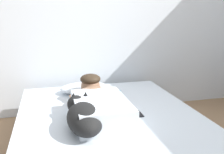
{
  "coord_description": "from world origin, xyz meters",
  "views": [
    {
      "loc": [
        -0.67,
        -1.52,
        1.24
      ],
      "look_at": [
        -0.09,
        0.78,
        0.64
      ],
      "focal_mm": 40.71,
      "sensor_mm": 36.0,
      "label": 1
    }
  ],
  "objects_px": {
    "pillow": "(84,88)",
    "coffee_cup": "(114,92)",
    "person_lying": "(98,102)",
    "cell_phone": "(138,114)",
    "dog": "(84,116)",
    "bed": "(109,134)"
  },
  "relations": [
    {
      "from": "coffee_cup",
      "to": "cell_phone",
      "type": "bearing_deg",
      "value": -82.31
    },
    {
      "from": "dog",
      "to": "coffee_cup",
      "type": "bearing_deg",
      "value": 59.78
    },
    {
      "from": "bed",
      "to": "coffee_cup",
      "type": "bearing_deg",
      "value": 70.63
    },
    {
      "from": "coffee_cup",
      "to": "cell_phone",
      "type": "distance_m",
      "value": 0.55
    },
    {
      "from": "pillow",
      "to": "cell_phone",
      "type": "bearing_deg",
      "value": -63.28
    },
    {
      "from": "dog",
      "to": "cell_phone",
      "type": "bearing_deg",
      "value": 19.45
    },
    {
      "from": "person_lying",
      "to": "cell_phone",
      "type": "height_order",
      "value": "person_lying"
    },
    {
      "from": "person_lying",
      "to": "dog",
      "type": "distance_m",
      "value": 0.31
    },
    {
      "from": "dog",
      "to": "coffee_cup",
      "type": "relative_size",
      "value": 4.6
    },
    {
      "from": "dog",
      "to": "coffee_cup",
      "type": "height_order",
      "value": "dog"
    },
    {
      "from": "bed",
      "to": "dog",
      "type": "bearing_deg",
      "value": -135.11
    },
    {
      "from": "dog",
      "to": "cell_phone",
      "type": "xyz_separation_m",
      "value": [
        0.49,
        0.17,
        -0.1
      ]
    },
    {
      "from": "pillow",
      "to": "dog",
      "type": "height_order",
      "value": "dog"
    },
    {
      "from": "person_lying",
      "to": "cell_phone",
      "type": "relative_size",
      "value": 6.57
    },
    {
      "from": "dog",
      "to": "person_lying",
      "type": "bearing_deg",
      "value": 59.52
    },
    {
      "from": "dog",
      "to": "pillow",
      "type": "bearing_deg",
      "value": 81.64
    },
    {
      "from": "coffee_cup",
      "to": "person_lying",
      "type": "bearing_deg",
      "value": -120.06
    },
    {
      "from": "person_lying",
      "to": "coffee_cup",
      "type": "distance_m",
      "value": 0.52
    },
    {
      "from": "bed",
      "to": "pillow",
      "type": "xyz_separation_m",
      "value": [
        -0.12,
        0.63,
        0.25
      ]
    },
    {
      "from": "coffee_cup",
      "to": "pillow",
      "type": "bearing_deg",
      "value": 149.03
    },
    {
      "from": "pillow",
      "to": "coffee_cup",
      "type": "relative_size",
      "value": 4.16
    },
    {
      "from": "pillow",
      "to": "dog",
      "type": "bearing_deg",
      "value": -98.36
    }
  ]
}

